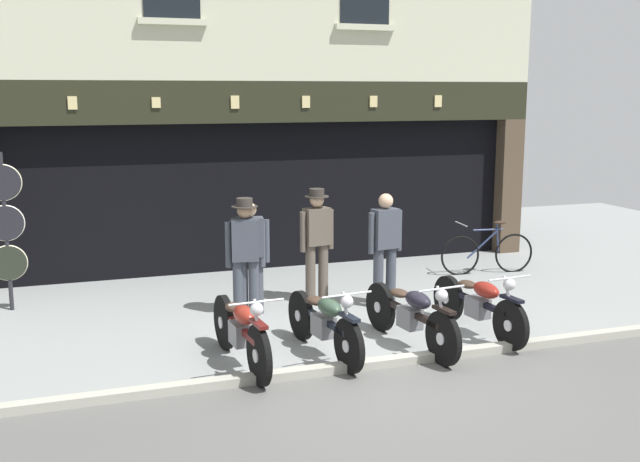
# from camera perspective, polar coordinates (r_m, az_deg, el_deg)

# --- Properties ---
(ground) EXTENTS (22.12, 22.00, 0.18)m
(ground) POSITION_cam_1_polar(r_m,az_deg,el_deg) (8.02, 8.10, -12.87)
(ground) COLOR gray
(shop_facade) EXTENTS (10.42, 4.42, 6.71)m
(shop_facade) POSITION_cam_1_polar(r_m,az_deg,el_deg) (14.96, -5.73, 5.29)
(shop_facade) COLOR black
(shop_facade) RESTS_ON ground
(motorcycle_left) EXTENTS (0.62, 1.98, 0.94)m
(motorcycle_left) POSITION_cam_1_polar(r_m,az_deg,el_deg) (8.78, -5.99, -7.44)
(motorcycle_left) COLOR black
(motorcycle_left) RESTS_ON ground
(motorcycle_center_left) EXTENTS (0.62, 1.93, 0.91)m
(motorcycle_center_left) POSITION_cam_1_polar(r_m,az_deg,el_deg) (9.07, 0.33, -6.86)
(motorcycle_center_left) COLOR black
(motorcycle_center_left) RESTS_ON ground
(motorcycle_center) EXTENTS (0.62, 2.08, 0.92)m
(motorcycle_center) POSITION_cam_1_polar(r_m,az_deg,el_deg) (9.43, 6.88, -6.24)
(motorcycle_center) COLOR black
(motorcycle_center) RESTS_ON ground
(motorcycle_center_right) EXTENTS (0.62, 1.97, 0.91)m
(motorcycle_center_right) POSITION_cam_1_polar(r_m,az_deg,el_deg) (10.04, 11.91, -5.38)
(motorcycle_center_right) COLOR black
(motorcycle_center_right) RESTS_ON ground
(salesman_left) EXTENTS (0.56, 0.27, 1.60)m
(salesman_left) POSITION_cam_1_polar(r_m,az_deg,el_deg) (10.70, -5.31, -1.64)
(salesman_left) COLOR #3D424C
(salesman_left) RESTS_ON ground
(shopkeeper_center) EXTENTS (0.55, 0.36, 1.72)m
(shopkeeper_center) POSITION_cam_1_polar(r_m,az_deg,el_deg) (11.22, -0.24, -0.62)
(shopkeeper_center) COLOR brown
(shopkeeper_center) RESTS_ON ground
(salesman_right) EXTENTS (0.55, 0.28, 1.68)m
(salesman_right) POSITION_cam_1_polar(r_m,az_deg,el_deg) (11.03, 4.93, -1.00)
(salesman_right) COLOR #3D424C
(salesman_right) RESTS_ON ground
(assistant_far_right) EXTENTS (0.55, 0.37, 1.67)m
(assistant_far_right) POSITION_cam_1_polar(r_m,az_deg,el_deg) (10.63, -5.65, -1.46)
(assistant_far_right) COLOR #3D424C
(assistant_far_right) RESTS_ON ground
(tyre_sign_pole) EXTENTS (0.53, 0.06, 2.29)m
(tyre_sign_pole) POSITION_cam_1_polar(r_m,az_deg,el_deg) (11.63, -22.64, 0.46)
(tyre_sign_pole) COLOR #232328
(tyre_sign_pole) RESTS_ON ground
(advert_board_near) EXTENTS (0.65, 0.03, 0.97)m
(advert_board_near) POSITION_cam_1_polar(r_m,az_deg,el_deg) (14.27, 5.57, 4.72)
(advert_board_near) COLOR silver
(advert_board_far) EXTENTS (0.70, 0.03, 0.98)m
(advert_board_far) POSITION_cam_1_polar(r_m,az_deg,el_deg) (14.74, 9.20, 4.26)
(advert_board_far) COLOR silver
(leaning_bicycle) EXTENTS (1.69, 0.50, 0.94)m
(leaning_bicycle) POSITION_cam_1_polar(r_m,az_deg,el_deg) (13.45, 12.54, -1.58)
(leaning_bicycle) COLOR black
(leaning_bicycle) RESTS_ON ground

